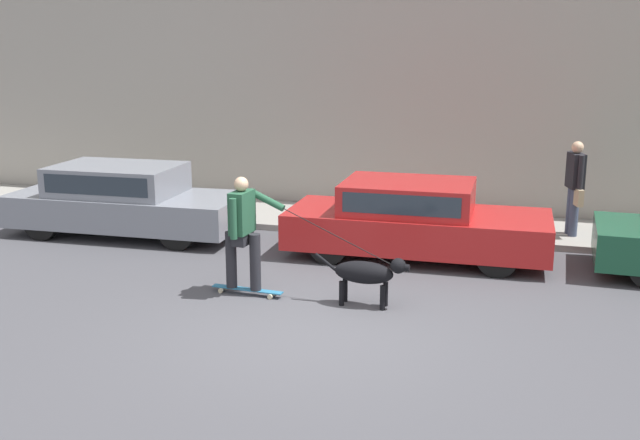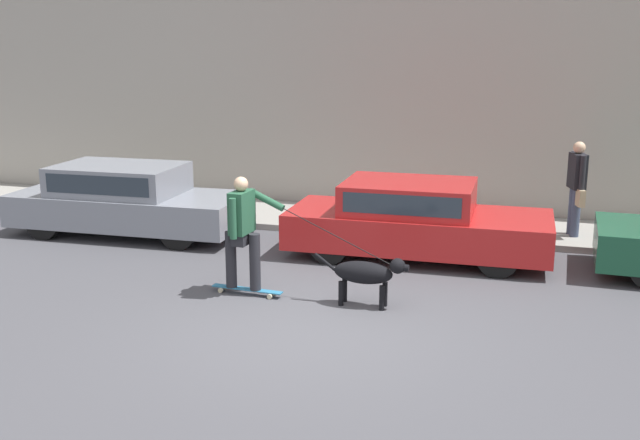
# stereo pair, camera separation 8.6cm
# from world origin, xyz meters

# --- Properties ---
(ground_plane) EXTENTS (36.00, 36.00, 0.00)m
(ground_plane) POSITION_xyz_m (0.00, 0.00, 0.00)
(ground_plane) COLOR #47474C
(back_wall) EXTENTS (32.00, 0.30, 4.40)m
(back_wall) POSITION_xyz_m (0.00, 6.76, 2.20)
(back_wall) COLOR #9E998E
(back_wall) RESTS_ON ground_plane
(sidewalk_curb) EXTENTS (30.00, 2.07, 0.11)m
(sidewalk_curb) POSITION_xyz_m (0.00, 5.55, 0.06)
(sidewalk_curb) COLOR gray
(sidewalk_curb) RESTS_ON ground_plane
(parked_car_0) EXTENTS (4.29, 1.81, 1.28)m
(parked_car_0) POSITION_xyz_m (-4.64, 3.55, 0.63)
(parked_car_0) COLOR black
(parked_car_0) RESTS_ON ground_plane
(parked_car_1) EXTENTS (4.27, 1.80, 1.26)m
(parked_car_1) POSITION_xyz_m (0.70, 3.55, 0.61)
(parked_car_1) COLOR black
(parked_car_1) RESTS_ON ground_plane
(dog) EXTENTS (1.31, 0.34, 0.71)m
(dog) POSITION_xyz_m (0.46, 1.04, 0.46)
(dog) COLOR black
(dog) RESTS_ON ground_plane
(skateboarder) EXTENTS (2.68, 0.63, 1.68)m
(skateboarder) POSITION_xyz_m (-1.30, 1.03, 0.95)
(skateboarder) COLOR beige
(skateboarder) RESTS_ON ground_plane
(pedestrian_with_bag) EXTENTS (0.32, 0.69, 1.67)m
(pedestrian_with_bag) POSITION_xyz_m (3.23, 5.29, 1.04)
(pedestrian_with_bag) COLOR #3D4760
(pedestrian_with_bag) RESTS_ON sidewalk_curb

